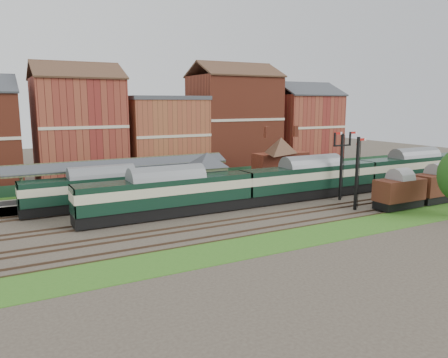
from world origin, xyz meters
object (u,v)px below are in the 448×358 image
semaphore_bracket (342,162)px  dmu_train (311,178)px  signal_box (207,177)px  platform_railcar (102,189)px  goods_van_a (399,191)px

semaphore_bracket → dmu_train: bearing=135.5°
signal_box → platform_railcar: signal_box is taller
dmu_train → semaphore_bracket: bearing=-44.5°
signal_box → goods_van_a: bearing=-35.0°
semaphore_bracket → goods_van_a: (2.45, -6.50, -2.63)m
platform_railcar → goods_van_a: 32.62m
signal_box → semaphore_bracket: (15.04, -5.75, 1.44)m
platform_railcar → goods_van_a: platform_railcar is taller
signal_box → dmu_train: (12.50, -3.25, -0.68)m
semaphore_bracket → platform_railcar: 27.85m
goods_van_a → dmu_train: bearing=119.0°
signal_box → dmu_train: signal_box is taller
dmu_train → goods_van_a: bearing=-61.0°
semaphore_bracket → platform_railcar: (-26.25, 9.00, -2.33)m
platform_railcar → semaphore_bracket: bearing=-18.9°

